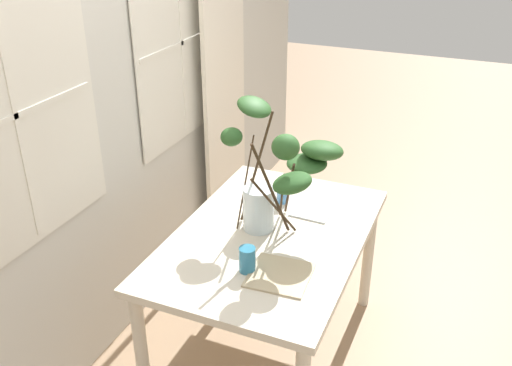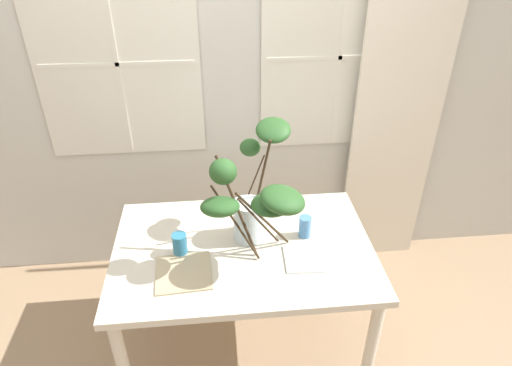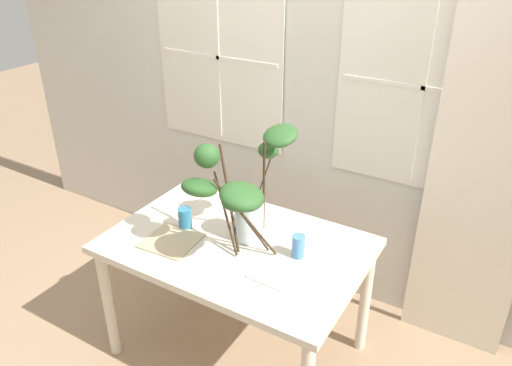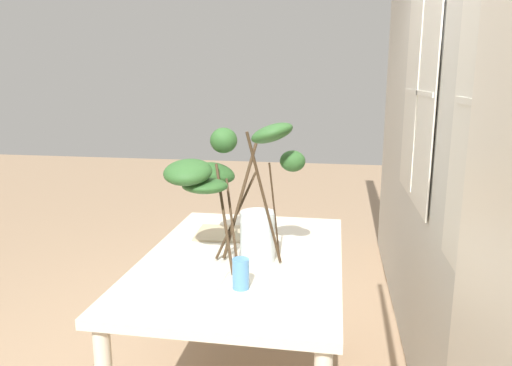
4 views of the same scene
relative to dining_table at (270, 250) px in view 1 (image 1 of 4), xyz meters
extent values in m
plane|color=#9E7F60|center=(0.00, 0.00, -0.68)|extent=(14.00, 14.00, 0.00)
cube|color=beige|center=(0.00, 0.91, 0.82)|extent=(5.13, 0.12, 3.01)
cube|color=silver|center=(-0.67, 0.84, 0.83)|extent=(0.90, 0.01, 1.10)
cube|color=silver|center=(-0.67, 0.84, 0.83)|extent=(0.97, 0.01, 1.17)
cube|color=silver|center=(-0.67, 0.83, 0.83)|extent=(0.02, 0.01, 1.10)
cube|color=silver|center=(-0.67, 0.83, 0.83)|extent=(0.90, 0.01, 0.02)
cube|color=silver|center=(0.67, 0.84, 0.83)|extent=(0.90, 0.01, 1.10)
cube|color=silver|center=(0.67, 0.84, 0.83)|extent=(0.97, 0.01, 1.17)
cube|color=silver|center=(0.67, 0.83, 0.83)|extent=(0.02, 0.01, 1.10)
cube|color=silver|center=(0.67, 0.83, 0.83)|extent=(0.90, 0.01, 0.02)
cube|color=silver|center=(1.06, 0.76, 0.49)|extent=(0.57, 0.03, 2.34)
cube|color=beige|center=(0.00, 0.00, 0.07)|extent=(1.37, 0.91, 0.04)
cylinder|color=beige|center=(0.62, -0.39, -0.31)|extent=(0.06, 0.06, 0.74)
cylinder|color=beige|center=(-0.62, 0.39, -0.31)|extent=(0.06, 0.06, 0.74)
cylinder|color=beige|center=(0.62, 0.39, -0.31)|extent=(0.06, 0.06, 0.74)
cylinder|color=silver|center=(0.03, 0.08, 0.21)|extent=(0.16, 0.16, 0.23)
cylinder|color=silver|center=(0.03, 0.08, 0.13)|extent=(0.14, 0.14, 0.07)
cylinder|color=#382819|center=(0.10, 0.12, 0.40)|extent=(0.10, 0.15, 0.59)
ellipsoid|color=#285123|center=(0.17, 0.16, 0.69)|extent=(0.24, 0.25, 0.14)
cylinder|color=#382819|center=(-0.03, -0.01, 0.36)|extent=(0.20, 0.14, 0.53)
ellipsoid|color=#285123|center=(-0.09, -0.10, 0.62)|extent=(0.20, 0.18, 0.15)
cylinder|color=#382819|center=(0.10, -0.06, 0.31)|extent=(0.29, 0.15, 0.42)
ellipsoid|color=#285123|center=(0.17, -0.20, 0.52)|extent=(0.29, 0.28, 0.15)
cylinder|color=#382819|center=(0.05, 0.15, 0.33)|extent=(0.16, 0.04, 0.46)
ellipsoid|color=#285123|center=(0.06, 0.23, 0.56)|extent=(0.13, 0.13, 0.10)
cylinder|color=#382819|center=(0.08, -0.03, 0.28)|extent=(0.23, 0.11, 0.36)
ellipsoid|color=#285123|center=(0.13, -0.14, 0.46)|extent=(0.26, 0.26, 0.07)
cylinder|color=#382819|center=(-0.04, -0.04, 0.28)|extent=(0.24, 0.16, 0.37)
ellipsoid|color=#285123|center=(-0.11, -0.15, 0.47)|extent=(0.25, 0.26, 0.15)
cylinder|color=teal|center=(-0.33, -0.02, 0.15)|extent=(0.08, 0.08, 0.12)
cylinder|color=#4C84BC|center=(0.34, 0.06, 0.15)|extent=(0.07, 0.07, 0.12)
cube|color=tan|center=(-0.31, -0.17, 0.10)|extent=(0.29, 0.29, 0.01)
cube|color=white|center=(0.31, -0.13, 0.10)|extent=(0.22, 0.22, 0.01)
camera|label=1|loc=(-2.26, -0.88, 1.63)|focal=39.97mm
camera|label=2|loc=(-0.11, -1.82, 1.65)|focal=31.44mm
camera|label=3|loc=(1.23, -1.85, 1.61)|focal=34.95mm
camera|label=4|loc=(2.06, 0.41, 0.90)|focal=33.56mm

